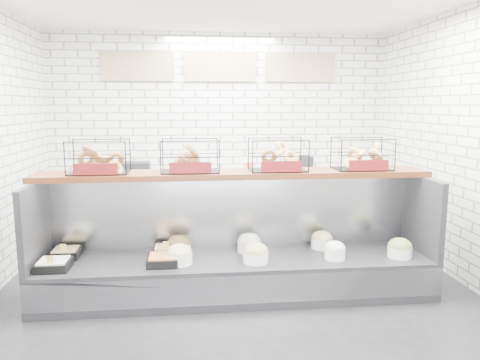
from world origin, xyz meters
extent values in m
plane|color=black|center=(0.00, 0.00, 0.00)|extent=(5.50, 5.50, 0.00)
cube|color=silver|center=(0.00, 2.75, 1.50)|extent=(5.00, 0.02, 3.00)
cube|color=tan|center=(-1.20, 2.72, 2.50)|extent=(1.05, 0.03, 0.42)
cube|color=tan|center=(0.00, 2.72, 2.50)|extent=(1.05, 0.03, 0.42)
cube|color=tan|center=(1.20, 2.72, 2.50)|extent=(1.05, 0.03, 0.42)
cube|color=black|center=(0.00, 0.30, 0.20)|extent=(4.00, 0.90, 0.40)
cube|color=#93969B|center=(0.00, -0.14, 0.22)|extent=(4.00, 0.03, 0.28)
cube|color=#93969B|center=(0.00, 0.71, 0.80)|extent=(4.00, 0.08, 0.80)
cube|color=black|center=(-1.97, 0.30, 0.80)|extent=(0.06, 0.90, 0.80)
cube|color=black|center=(1.97, 0.30, 0.80)|extent=(0.06, 0.90, 0.80)
cube|color=black|center=(-1.77, 0.11, 0.44)|extent=(0.31, 0.31, 0.08)
cube|color=silver|center=(-1.77, 0.11, 0.48)|extent=(0.26, 0.26, 0.04)
cube|color=#F4C955|center=(-1.77, 0.00, 0.53)|extent=(0.06, 0.01, 0.08)
cube|color=black|center=(-1.74, 0.46, 0.44)|extent=(0.27, 0.27, 0.08)
cube|color=tan|center=(-1.74, 0.46, 0.48)|extent=(0.23, 0.23, 0.04)
cube|color=#F4C955|center=(-1.74, 0.37, 0.53)|extent=(0.06, 0.01, 0.08)
cube|color=black|center=(-0.75, 0.14, 0.44)|extent=(0.30, 0.30, 0.08)
cube|color=orange|center=(-0.75, 0.14, 0.48)|extent=(0.25, 0.25, 0.04)
cube|color=#F4C955|center=(-0.75, 0.03, 0.53)|extent=(0.06, 0.01, 0.08)
cube|color=black|center=(-0.72, 0.44, 0.44)|extent=(0.27, 0.27, 0.08)
cube|color=#D6B683|center=(-0.72, 0.44, 0.48)|extent=(0.23, 0.23, 0.04)
cube|color=#F4C955|center=(-0.72, 0.35, 0.53)|extent=(0.06, 0.01, 0.08)
cylinder|color=white|center=(-0.58, 0.14, 0.46)|extent=(0.25, 0.25, 0.11)
ellipsoid|color=tan|center=(-0.58, 0.14, 0.52)|extent=(0.25, 0.25, 0.17)
cylinder|color=white|center=(-0.59, 0.46, 0.46)|extent=(0.25, 0.25, 0.11)
ellipsoid|color=brown|center=(-0.59, 0.46, 0.52)|extent=(0.25, 0.25, 0.17)
cylinder|color=white|center=(0.17, 0.11, 0.46)|extent=(0.26, 0.26, 0.11)
ellipsoid|color=tan|center=(0.17, 0.11, 0.52)|extent=(0.25, 0.25, 0.18)
cylinder|color=white|center=(0.15, 0.46, 0.46)|extent=(0.25, 0.25, 0.11)
ellipsoid|color=silver|center=(0.15, 0.46, 0.52)|extent=(0.25, 0.25, 0.17)
cylinder|color=white|center=(0.98, 0.12, 0.46)|extent=(0.21, 0.21, 0.11)
ellipsoid|color=silver|center=(0.98, 0.12, 0.52)|extent=(0.21, 0.21, 0.15)
cylinder|color=white|center=(0.95, 0.49, 0.46)|extent=(0.23, 0.23, 0.11)
ellipsoid|color=#D1C380|center=(0.95, 0.49, 0.52)|extent=(0.23, 0.23, 0.16)
cylinder|color=white|center=(1.67, 0.11, 0.46)|extent=(0.25, 0.25, 0.11)
ellipsoid|color=olive|center=(1.67, 0.11, 0.52)|extent=(0.24, 0.24, 0.17)
cube|color=#451F0E|center=(0.00, 0.52, 1.23)|extent=(4.10, 0.50, 0.06)
cube|color=black|center=(-1.38, 0.52, 1.43)|extent=(0.60, 0.38, 0.34)
cube|color=maroon|center=(-1.38, 0.32, 1.33)|extent=(0.42, 0.02, 0.11)
cube|color=black|center=(-0.46, 0.52, 1.43)|extent=(0.60, 0.38, 0.34)
cube|color=maroon|center=(-0.46, 0.32, 1.33)|extent=(0.42, 0.02, 0.11)
cube|color=black|center=(0.46, 0.52, 1.43)|extent=(0.60, 0.38, 0.34)
cube|color=maroon|center=(0.46, 0.32, 1.33)|extent=(0.42, 0.02, 0.11)
cube|color=black|center=(1.38, 0.52, 1.43)|extent=(0.60, 0.38, 0.34)
cube|color=maroon|center=(1.38, 0.32, 1.33)|extent=(0.42, 0.02, 0.11)
cube|color=#93969B|center=(0.00, 2.43, 0.45)|extent=(4.00, 0.60, 0.90)
cube|color=black|center=(-1.24, 2.43, 1.02)|extent=(0.40, 0.30, 0.24)
cube|color=silver|center=(-0.46, 2.42, 0.99)|extent=(0.35, 0.28, 0.18)
cylinder|color=#CB3C32|center=(0.39, 2.40, 1.01)|extent=(0.09, 0.09, 0.22)
cube|color=black|center=(1.18, 2.45, 1.05)|extent=(0.30, 0.30, 0.30)
camera|label=1|loc=(-0.46, -4.31, 1.95)|focal=35.00mm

